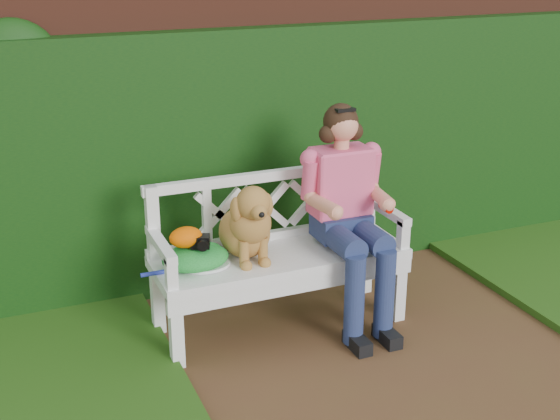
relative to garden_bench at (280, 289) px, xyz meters
name	(u,v)px	position (x,y,z in m)	size (l,w,h in m)	color
ground	(420,392)	(0.40, -0.95, -0.24)	(60.00, 60.00, 0.00)	#53321F
brick_wall	(280,110)	(0.40, 0.95, 0.86)	(10.00, 0.30, 2.20)	#5D2B1D
ivy_hedge	(293,153)	(0.40, 0.73, 0.61)	(10.00, 0.18, 1.70)	#153B0C
garden_bench	(280,289)	(0.00, 0.00, 0.00)	(1.58, 0.60, 0.48)	white
seated_woman	(343,220)	(0.40, -0.02, 0.40)	(0.54, 0.72, 1.27)	#DC404B
dog	(246,219)	(-0.20, 0.01, 0.48)	(0.32, 0.43, 0.48)	brown
tennis_racket	(201,265)	(-0.49, -0.02, 0.25)	(0.54, 0.22, 0.03)	silver
green_bag	(195,257)	(-0.52, -0.01, 0.30)	(0.38, 0.29, 0.13)	green
camera_item	(200,241)	(-0.49, -0.03, 0.40)	(0.10, 0.08, 0.07)	black
baseball_glove	(186,237)	(-0.56, 0.00, 0.43)	(0.19, 0.14, 0.12)	#DC5400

